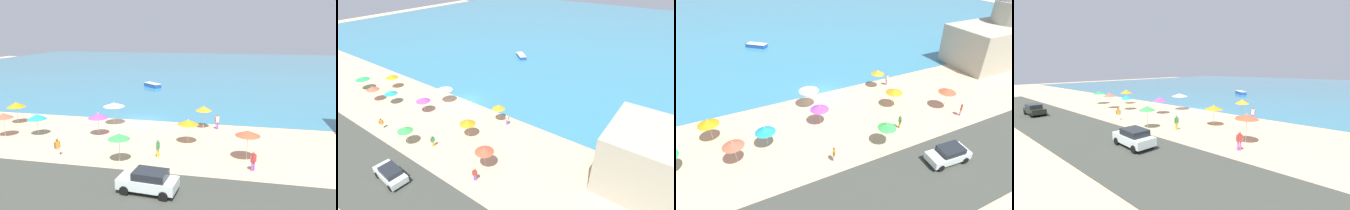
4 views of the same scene
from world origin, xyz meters
The scene contains 19 objects.
ground_plane centered at (0.00, 0.00, 0.00)m, with size 160.00×160.00×0.00m, color #D3AD84.
sea centered at (0.00, 55.00, 0.03)m, with size 150.00×110.00×0.05m, color teal.
coastal_road centered at (0.00, -18.00, 0.03)m, with size 80.00×8.00×0.06m, color #3C3F37.
beach_umbrella_0 centered at (-2.92, -6.26, 2.06)m, with size 2.06×2.06×2.40m.
beach_umbrella_1 centered at (-2.72, -2.29, 2.32)m, with size 2.40×2.40×2.60m.
beach_umbrella_2 centered at (-12.03, -8.70, 2.18)m, with size 1.93×1.93×2.51m.
beach_umbrella_3 centered at (6.46, -6.83, 2.09)m, with size 2.03×2.03×2.38m.
beach_umbrella_4 centered at (-13.88, -4.19, 2.19)m, with size 2.06×2.06×2.54m.
beach_umbrella_5 centered at (7.38, -1.69, 2.24)m, with size 1.73×1.73×2.57m.
beach_umbrella_7 centered at (-9.03, -7.56, 1.94)m, with size 1.98×1.98×2.28m.
beach_umbrella_8 centered at (1.66, -12.45, 2.20)m, with size 1.84×1.84×2.52m.
beach_umbrella_9 centered at (11.87, -9.91, 2.34)m, with size 2.06×2.06×2.62m.
bather_0 centered at (4.51, -10.88, 0.88)m, with size 0.29×0.56×1.58m.
bather_1 centered at (8.90, -1.79, 0.94)m, with size 0.53×0.34×1.68m.
bather_2 centered at (-3.96, -12.42, 0.89)m, with size 0.37×0.51×1.59m.
bather_3 centered at (12.32, -12.00, 0.89)m, with size 0.49×0.38×1.59m.
parked_car_1 centered at (5.38, -17.03, 0.86)m, with size 4.07×2.15×1.53m.
skiff_nearshore centered at (-4.72, 22.17, 0.43)m, with size 3.88×3.63×0.75m.
harbor_fortress centered at (30.23, -2.15, 4.62)m, with size 13.47×8.56×12.45m.
Camera 3 is at (-11.00, -28.88, 17.22)m, focal length 28.00 mm.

